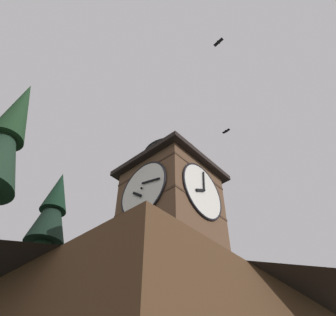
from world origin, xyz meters
TOP-DOWN VIEW (x-y plane):
  - clock_tower at (-1.39, -0.54)m, footprint 4.39×4.39m
  - pine_tree_behind at (0.54, -8.44)m, footprint 4.93×4.93m
  - moon at (-12.23, -33.98)m, footprint 1.63×1.63m
  - flying_bird_high at (0.05, 4.17)m, footprint 0.25×0.60m
  - flying_bird_low at (-4.51, 1.39)m, footprint 0.23×0.52m

SIDE VIEW (x-z plane):
  - pine_tree_behind at x=0.54m, z-range -0.87..14.69m
  - clock_tower at x=-1.39m, z-range 6.98..14.85m
  - moon at x=-12.23m, z-range 14.47..16.11m
  - flying_bird_low at x=-4.51m, z-range 16.72..16.85m
  - flying_bird_high at x=0.05m, z-range 18.10..18.23m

